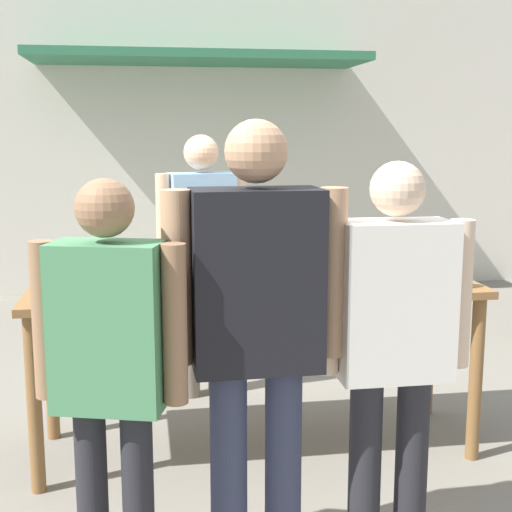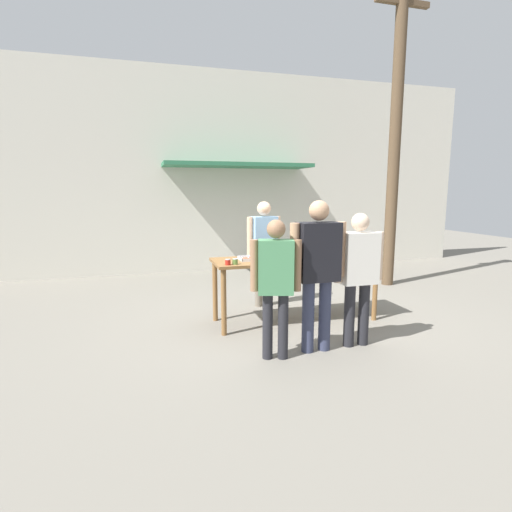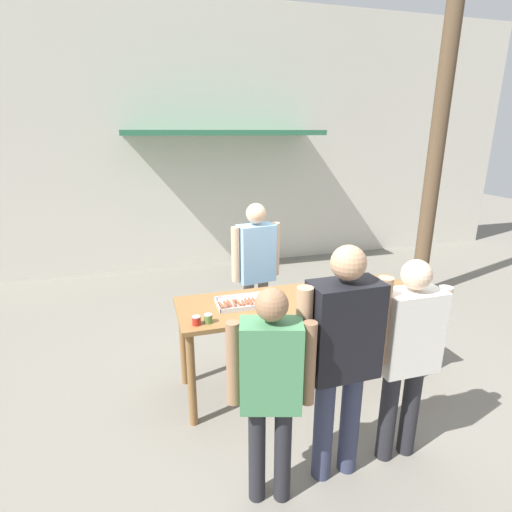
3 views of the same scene
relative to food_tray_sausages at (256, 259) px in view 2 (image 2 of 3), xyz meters
name	(u,v)px [view 2 (image 2 of 3)]	position (x,y,z in m)	size (l,w,h in m)	color
ground_plane	(295,320)	(0.58, -0.03, -0.93)	(24.00, 24.00, 0.00)	slate
building_facade_back	(232,173)	(0.58, 3.95, 1.33)	(12.00, 1.11, 4.50)	beige
serving_table	(296,266)	(0.58, -0.03, -0.12)	(2.34, 0.75, 0.91)	brown
food_tray_sausages	(256,259)	(0.00, 0.00, 0.00)	(0.47, 0.30, 0.04)	silver
food_tray_buns	(316,255)	(0.90, 0.00, 0.00)	(0.39, 0.27, 0.05)	silver
condiment_jar_mustard	(228,262)	(-0.46, -0.28, 0.02)	(0.07, 0.07, 0.08)	#B22319
condiment_jar_ketchup	(235,262)	(-0.36, -0.28, 0.02)	(0.07, 0.07, 0.08)	#567A38
beer_cup	(370,253)	(1.61, -0.27, 0.05)	(0.09, 0.09, 0.12)	#DBC67A
person_server_behind_table	(264,244)	(0.37, 0.82, 0.08)	(0.58, 0.28, 1.69)	#756B5B
person_customer_holding_hotdog	(276,277)	(-0.12, -1.20, 0.00)	(0.53, 0.31, 1.55)	#232328
person_customer_with_cup	(358,269)	(0.94, -1.11, 0.02)	(0.62, 0.24, 1.60)	#232328
person_customer_waiting_in_line	(318,264)	(0.40, -1.13, 0.11)	(0.68, 0.27, 1.75)	#333851
utility_pole	(396,127)	(3.20, 1.56, 2.11)	(1.10, 0.22, 5.91)	brown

